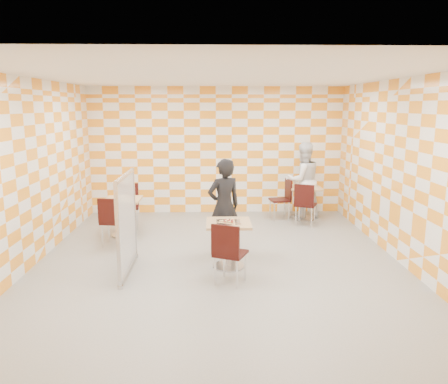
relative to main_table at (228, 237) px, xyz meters
name	(u,v)px	position (x,y,z in m)	size (l,w,h in m)	color
room_shell	(218,168)	(-0.16, 0.77, 0.99)	(7.00, 7.00, 7.00)	gray
main_table	(228,237)	(0.00, 0.00, 0.00)	(0.70, 0.70, 0.75)	tan
second_table	(305,197)	(1.85, 3.00, 0.00)	(0.70, 0.70, 0.75)	tan
empty_table	(123,211)	(-2.03, 1.81, 0.00)	(0.70, 0.70, 0.75)	tan
chair_main_front	(228,249)	(-0.03, -0.72, 0.04)	(0.56, 0.56, 0.92)	black
chair_second_front	(305,201)	(1.73, 2.41, 0.04)	(0.56, 0.56, 0.92)	black
chair_second_side	(284,196)	(1.37, 3.00, 0.04)	(0.49, 0.48, 0.92)	black
chair_empty_near	(112,218)	(-2.09, 1.11, 0.04)	(0.47, 0.48, 0.92)	black
chair_empty_far	(129,202)	(-2.03, 2.45, 0.04)	(0.48, 0.48, 0.92)	black
partition	(127,223)	(-1.57, -0.17, 0.28)	(0.08, 1.38, 1.55)	white
man_dark	(224,206)	(-0.05, 0.73, 0.33)	(0.61, 0.40, 1.67)	black
man_white	(303,180)	(1.83, 3.14, 0.36)	(0.85, 0.66, 1.74)	white
pizza_on_foil	(229,221)	(0.00, -0.02, 0.26)	(0.40, 0.40, 0.04)	silver
sport_bottle	(296,183)	(1.64, 3.05, 0.33)	(0.06, 0.06, 0.20)	white
soda_bottle	(310,182)	(1.95, 3.01, 0.34)	(0.07, 0.07, 0.23)	black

